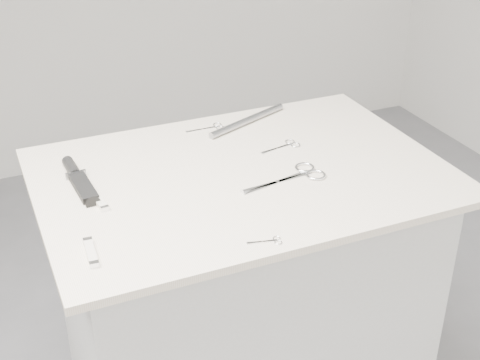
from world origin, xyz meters
name	(u,v)px	position (x,y,z in m)	size (l,w,h in m)	color
plinth	(242,318)	(0.00, 0.00, 0.45)	(0.90, 0.60, 0.90)	beige
display_board	(242,175)	(0.00, 0.00, 0.91)	(1.00, 0.70, 0.02)	beige
large_shears	(299,175)	(0.12, -0.08, 0.92)	(0.22, 0.10, 0.01)	silver
embroidery_scissors_a	(286,146)	(0.16, 0.09, 0.92)	(0.12, 0.05, 0.00)	silver
embroidery_scissors_b	(211,128)	(0.02, 0.27, 0.92)	(0.11, 0.05, 0.00)	silver
tiny_scissors	(269,241)	(-0.07, -0.30, 0.92)	(0.07, 0.04, 0.00)	silver
sheathed_knife	(78,178)	(-0.38, 0.11, 0.93)	(0.05, 0.22, 0.03)	black
pocket_knife_a	(91,252)	(-0.42, -0.20, 0.93)	(0.03, 0.10, 0.01)	beige
pocket_knife_b	(99,201)	(-0.36, -0.01, 0.93)	(0.03, 0.09, 0.01)	beige
metal_rail	(247,120)	(0.13, 0.26, 0.93)	(0.02, 0.02, 0.29)	gray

